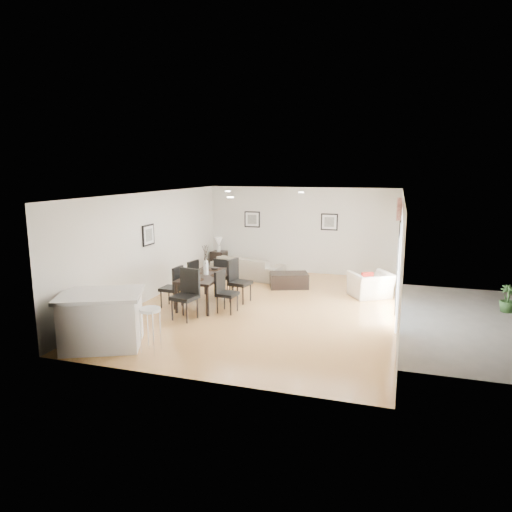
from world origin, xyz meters
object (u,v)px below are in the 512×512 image
(coffee_table, at_px, (289,280))
(dining_chair_wnear, at_px, (174,285))
(bar_stool, at_px, (150,315))
(dining_chair_foot, at_px, (223,274))
(sofa, at_px, (248,267))
(kitchen_island, at_px, (102,319))
(dining_chair_efar, at_px, (237,278))
(dining_table, at_px, (206,278))
(armchair, at_px, (371,285))
(dining_chair_wfar, at_px, (190,277))
(side_table, at_px, (219,260))
(dining_chair_head, at_px, (187,291))
(dining_chair_enear, at_px, (224,289))

(coffee_table, bearing_deg, dining_chair_wnear, -150.37)
(bar_stool, bearing_deg, dining_chair_foot, 93.30)
(sofa, distance_m, kitchen_island, 6.08)
(dining_chair_efar, relative_size, bar_stool, 1.28)
(dining_table, bearing_deg, dining_chair_wnear, -144.39)
(armchair, xyz_separation_m, kitchen_island, (-4.57, -4.89, 0.20))
(dining_chair_efar, bearing_deg, armchair, -55.14)
(dining_table, relative_size, coffee_table, 1.72)
(coffee_table, bearing_deg, dining_chair_wfar, -162.16)
(dining_table, bearing_deg, side_table, 107.33)
(dining_table, distance_m, dining_chair_wfar, 0.78)
(dining_chair_efar, xyz_separation_m, dining_chair_head, (-0.61, -1.56, 0.02))
(dining_chair_efar, bearing_deg, coffee_table, -17.46)
(armchair, relative_size, side_table, 1.66)
(dining_table, xyz_separation_m, dining_chair_enear, (0.63, -0.44, -0.13))
(kitchen_island, bearing_deg, dining_table, 51.36)
(dining_chair_enear, distance_m, side_table, 4.66)
(sofa, xyz_separation_m, dining_table, (-0.08, -2.97, 0.35))
(side_table, distance_m, kitchen_island, 6.90)
(sofa, distance_m, dining_chair_foot, 1.87)
(armchair, distance_m, side_table, 5.38)
(dining_chair_efar, bearing_deg, dining_chair_head, 170.15)
(dining_chair_foot, xyz_separation_m, bar_stool, (0.24, -4.16, 0.19))
(armchair, distance_m, dining_chair_foot, 3.87)
(dining_chair_wnear, relative_size, bar_stool, 1.21)
(sofa, relative_size, dining_chair_enear, 2.29)
(sofa, xyz_separation_m, armchair, (3.72, -1.13, -0.00))
(sofa, xyz_separation_m, dining_chair_enear, (0.56, -3.41, 0.22))
(dining_chair_enear, height_order, side_table, dining_chair_enear)
(armchair, bearing_deg, dining_table, -5.70)
(dining_chair_head, bearing_deg, coffee_table, 75.46)
(dining_table, height_order, dining_chair_foot, dining_chair_foot)
(armchair, relative_size, dining_chair_wfar, 1.01)
(dining_chair_head, bearing_deg, sofa, 99.95)
(dining_table, xyz_separation_m, dining_chair_wnear, (-0.63, -0.45, -0.11))
(armchair, bearing_deg, sofa, -48.49)
(dining_chair_wfar, distance_m, dining_chair_enear, 1.54)
(coffee_table, bearing_deg, side_table, 128.32)
(dining_table, height_order, dining_chair_efar, dining_chair_efar)
(bar_stool, bearing_deg, sofa, 91.54)
(bar_stool, bearing_deg, kitchen_island, 180.00)
(dining_chair_wfar, bearing_deg, bar_stool, 25.05)
(dining_chair_wnear, distance_m, coffee_table, 3.42)
(bar_stool, bearing_deg, dining_chair_head, 96.43)
(dining_chair_head, distance_m, kitchen_island, 2.11)
(dining_chair_wnear, bearing_deg, kitchen_island, -0.18)
(sofa, bearing_deg, bar_stool, 104.23)
(dining_chair_wfar, bearing_deg, dining_chair_efar, 102.57)
(dining_chair_foot, distance_m, side_table, 2.98)
(dining_chair_enear, bearing_deg, side_table, 30.30)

